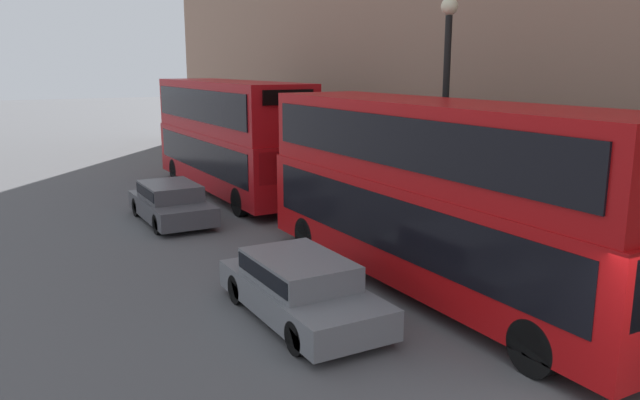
# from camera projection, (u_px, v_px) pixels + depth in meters

# --- Properties ---
(bus_leading) EXTENTS (2.59, 11.21, 4.32)m
(bus_leading) POSITION_uv_depth(u_px,v_px,m) (436.00, 189.00, 13.90)
(bus_leading) COLOR #B20C0F
(bus_leading) RESTS_ON ground
(bus_second_in_queue) EXTENTS (2.59, 10.77, 4.49)m
(bus_second_in_queue) POSITION_uv_depth(u_px,v_px,m) (229.00, 133.00, 24.74)
(bus_second_in_queue) COLOR #A80F14
(bus_second_in_queue) RESTS_ON ground
(car_dark_sedan) EXTENTS (1.86, 4.45, 1.28)m
(car_dark_sedan) POSITION_uv_depth(u_px,v_px,m) (300.00, 286.00, 12.70)
(car_dark_sedan) COLOR slate
(car_dark_sedan) RESTS_ON ground
(car_hatchback) EXTENTS (1.85, 4.22, 1.28)m
(car_hatchback) POSITION_uv_depth(u_px,v_px,m) (171.00, 201.00, 20.61)
(car_hatchback) COLOR #47474C
(car_hatchback) RESTS_ON ground
(street_lamp) EXTENTS (0.44, 0.44, 6.78)m
(street_lamp) POSITION_uv_depth(u_px,v_px,m) (445.00, 101.00, 16.47)
(street_lamp) COLOR black
(street_lamp) RESTS_ON ground
(pedestrian) EXTENTS (0.36, 0.36, 1.59)m
(pedestrian) POSITION_uv_depth(u_px,v_px,m) (426.00, 218.00, 18.15)
(pedestrian) COLOR brown
(pedestrian) RESTS_ON ground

